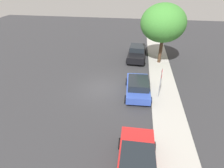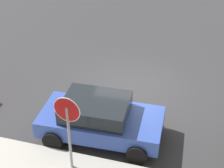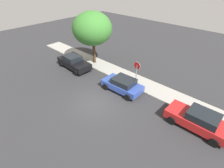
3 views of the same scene
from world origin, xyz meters
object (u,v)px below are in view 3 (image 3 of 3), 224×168
Objects in this scene: parked_car_black at (74,62)px; street_tree_near_corner at (92,29)px; parked_car_red at (199,120)px; parked_car_blue at (123,84)px; stop_sign at (137,70)px.

parked_car_black is 0.74× the size of street_tree_near_corner.
parked_car_blue is at bearing -179.22° from parked_car_red.
parked_car_black reaches higher than parked_car_red.
street_tree_near_corner reaches higher than stop_sign.
parked_car_black is at bearing -112.30° from street_tree_near_corner.
stop_sign is 0.59× the size of parked_car_red.
parked_car_red is at bearing 0.78° from parked_car_blue.
street_tree_near_corner reaches higher than parked_car_red.
parked_car_red reaches higher than parked_car_blue.
parked_car_red is (7.11, 0.10, 0.04)m from parked_car_blue.
street_tree_near_corner is at bearing 67.70° from parked_car_black.
parked_car_red is 0.71× the size of street_tree_near_corner.
stop_sign is at bearing 14.23° from parked_car_black.
stop_sign is 0.56× the size of parked_car_black.
parked_car_red is (6.77, -1.57, -1.03)m from stop_sign.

